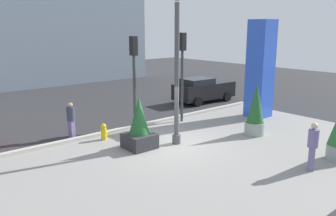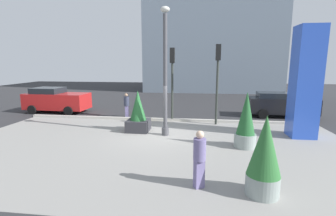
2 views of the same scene
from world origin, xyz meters
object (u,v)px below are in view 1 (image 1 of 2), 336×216
(potted_plant_curbside, at_px, (139,127))
(fire_hydrant, at_px, (104,132))
(art_pillar_blue, at_px, (260,69))
(pedestrian_on_sidewalk, at_px, (71,118))
(traffic_light_far_side, at_px, (134,67))
(car_curb_east, at_px, (203,90))
(potted_plant_by_pillar, at_px, (256,111))
(pedestrian_by_curb, at_px, (313,144))
(lamp_post, at_px, (177,74))
(traffic_light_corner, at_px, (182,63))

(potted_plant_curbside, xyz_separation_m, fire_hydrant, (-0.58, 1.91, -0.56))
(art_pillar_blue, xyz_separation_m, pedestrian_on_sidewalk, (-9.76, 3.07, -1.74))
(traffic_light_far_side, relative_size, car_curb_east, 1.03)
(potted_plant_curbside, relative_size, potted_plant_by_pillar, 0.90)
(pedestrian_on_sidewalk, bearing_deg, traffic_light_far_side, -10.27)
(pedestrian_on_sidewalk, relative_size, pedestrian_by_curb, 0.96)
(lamp_post, height_order, fire_hydrant, lamp_post)
(lamp_post, height_order, pedestrian_by_curb, lamp_post)
(art_pillar_blue, relative_size, pedestrian_on_sidewalk, 3.21)
(potted_plant_by_pillar, xyz_separation_m, traffic_light_corner, (-0.98, 3.98, 2.01))
(potted_plant_curbside, distance_m, car_curb_east, 9.91)
(fire_hydrant, distance_m, car_curb_east, 9.71)
(art_pillar_blue, relative_size, fire_hydrant, 7.11)
(art_pillar_blue, distance_m, pedestrian_by_curb, 7.82)
(potted_plant_curbside, distance_m, pedestrian_by_curb, 6.61)
(traffic_light_corner, relative_size, traffic_light_far_side, 1.03)
(art_pillar_blue, bearing_deg, lamp_post, -174.89)
(fire_hydrant, height_order, pedestrian_on_sidewalk, pedestrian_on_sidewalk)
(lamp_post, height_order, potted_plant_by_pillar, lamp_post)
(lamp_post, relative_size, potted_plant_by_pillar, 2.56)
(car_curb_east, bearing_deg, art_pillar_blue, -95.82)
(potted_plant_by_pillar, height_order, traffic_light_far_side, traffic_light_far_side)
(potted_plant_curbside, bearing_deg, pedestrian_on_sidewalk, 116.66)
(fire_hydrant, bearing_deg, lamp_post, -49.70)
(art_pillar_blue, xyz_separation_m, fire_hydrant, (-8.79, 1.89, -2.29))
(fire_hydrant, height_order, pedestrian_by_curb, pedestrian_by_curb)
(fire_hydrant, xyz_separation_m, pedestrian_on_sidewalk, (-0.97, 1.17, 0.55))
(potted_plant_curbside, bearing_deg, traffic_light_corner, 25.57)
(car_curb_east, bearing_deg, traffic_light_corner, -148.59)
(lamp_post, distance_m, pedestrian_on_sidewalk, 5.23)
(art_pillar_blue, height_order, potted_plant_by_pillar, art_pillar_blue)
(lamp_post, distance_m, potted_plant_by_pillar, 4.35)
(car_curb_east, bearing_deg, pedestrian_by_curb, -117.45)
(pedestrian_on_sidewalk, height_order, pedestrian_by_curb, pedestrian_by_curb)
(lamp_post, bearing_deg, art_pillar_blue, 5.11)
(lamp_post, relative_size, art_pillar_blue, 1.16)
(lamp_post, relative_size, pedestrian_on_sidewalk, 3.73)
(potted_plant_curbside, relative_size, traffic_light_far_side, 0.48)
(lamp_post, height_order, pedestrian_on_sidewalk, lamp_post)
(potted_plant_curbside, distance_m, fire_hydrant, 2.07)
(fire_hydrant, distance_m, traffic_light_far_side, 3.47)
(lamp_post, relative_size, car_curb_east, 1.41)
(car_curb_east, bearing_deg, potted_plant_by_pillar, -117.55)
(car_curb_east, height_order, pedestrian_by_curb, pedestrian_by_curb)
(potted_plant_by_pillar, height_order, car_curb_east, potted_plant_by_pillar)
(lamp_post, relative_size, fire_hydrant, 8.25)
(pedestrian_on_sidewalk, bearing_deg, potted_plant_by_pillar, -36.80)
(traffic_light_corner, relative_size, pedestrian_on_sidewalk, 2.80)
(fire_hydrant, xyz_separation_m, traffic_light_corner, (4.80, 0.11, 2.76))
(art_pillar_blue, bearing_deg, traffic_light_far_side, 159.41)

